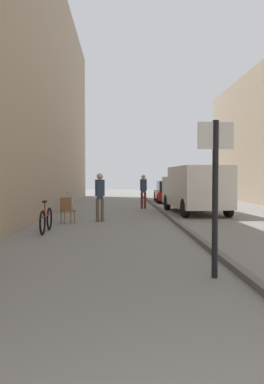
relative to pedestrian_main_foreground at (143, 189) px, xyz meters
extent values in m
plane|color=gray|center=(-0.81, -6.27, -1.06)|extent=(80.00, 80.00, 0.00)
cube|color=gray|center=(-5.46, -6.27, 5.12)|extent=(2.08, 40.00, 12.36)
cube|color=#615F5B|center=(0.77, -6.27, -1.00)|extent=(0.16, 40.00, 0.12)
cylinder|color=maroon|center=(-0.09, -0.01, -0.63)|extent=(0.13, 0.13, 0.86)
cylinder|color=maroon|center=(0.09, 0.01, -0.63)|extent=(0.13, 0.13, 0.86)
cube|color=#2D3851|center=(0.00, 0.00, 0.17)|extent=(0.26, 0.23, 0.73)
cylinder|color=#2D3851|center=(-0.13, -0.02, 0.23)|extent=(0.10, 0.10, 0.62)
cylinder|color=#2D3851|center=(0.13, 0.02, 0.23)|extent=(0.10, 0.10, 0.62)
sphere|color=tan|center=(0.00, 0.00, 0.66)|extent=(0.24, 0.24, 0.24)
cylinder|color=brown|center=(-2.14, -5.72, -0.63)|extent=(0.13, 0.13, 0.86)
cylinder|color=brown|center=(-1.95, -5.70, -0.63)|extent=(0.13, 0.13, 0.86)
cube|color=#2D3851|center=(-2.05, -5.71, 0.17)|extent=(0.26, 0.23, 0.73)
cylinder|color=#2D3851|center=(-2.18, -5.73, 0.23)|extent=(0.10, 0.10, 0.62)
cylinder|color=#2D3851|center=(-1.91, -5.70, 0.23)|extent=(0.10, 0.10, 0.62)
sphere|color=tan|center=(-2.05, -5.71, 0.66)|extent=(0.24, 0.24, 0.24)
cube|color=silver|center=(2.29, -3.25, 0.20)|extent=(2.34, 3.92, 1.84)
cube|color=silver|center=(2.11, -0.62, -0.03)|extent=(2.18, 1.61, 1.38)
cube|color=black|center=(2.08, -0.11, 0.27)|extent=(1.75, 0.16, 0.61)
cylinder|color=black|center=(1.18, -0.84, -0.66)|extent=(0.27, 0.81, 0.80)
cylinder|color=black|center=(3.06, -0.71, -0.66)|extent=(0.27, 0.81, 0.80)
cylinder|color=black|center=(1.43, -4.51, -0.66)|extent=(0.27, 0.81, 0.80)
cylinder|color=black|center=(3.31, -4.38, -0.66)|extent=(0.27, 0.81, 0.80)
cube|color=maroon|center=(2.11, 5.27, -0.56)|extent=(1.92, 4.25, 0.55)
cube|color=black|center=(2.11, 5.27, 0.05)|extent=(1.58, 2.56, 0.68)
cylinder|color=black|center=(1.33, 6.72, -0.74)|extent=(0.22, 0.65, 0.64)
cylinder|color=black|center=(2.97, 6.68, -0.74)|extent=(0.22, 0.65, 0.64)
cylinder|color=black|center=(1.25, 3.87, -0.74)|extent=(0.22, 0.65, 0.64)
cylinder|color=black|center=(2.89, 3.82, -0.74)|extent=(0.22, 0.65, 0.64)
cylinder|color=black|center=(0.27, -13.54, 0.24)|extent=(0.10, 0.10, 2.60)
cube|color=white|center=(0.27, -13.54, 1.29)|extent=(0.60, 0.07, 0.44)
torus|color=black|center=(-3.54, -7.88, -0.70)|extent=(0.06, 0.72, 0.72)
torus|color=black|center=(-3.53, -8.93, -0.70)|extent=(0.06, 0.72, 0.72)
cylinder|color=maroon|center=(-3.54, -8.41, -0.55)|extent=(0.06, 0.95, 0.05)
cylinder|color=maroon|center=(-3.54, -8.60, -0.33)|extent=(0.04, 0.04, 0.40)
cube|color=black|center=(-3.54, -8.60, -0.11)|extent=(0.10, 0.24, 0.06)
cylinder|color=brown|center=(-2.94, -6.32, -0.83)|extent=(0.04, 0.04, 0.45)
cylinder|color=brown|center=(-3.27, -6.50, -0.83)|extent=(0.04, 0.04, 0.45)
cylinder|color=brown|center=(-3.11, -5.99, -0.83)|extent=(0.04, 0.04, 0.45)
cylinder|color=brown|center=(-3.45, -6.17, -0.83)|extent=(0.04, 0.04, 0.45)
cube|color=brown|center=(-3.19, -6.25, -0.59)|extent=(0.59, 0.59, 0.04)
cube|color=brown|center=(-3.29, -6.07, -0.34)|extent=(0.41, 0.24, 0.45)
cylinder|color=#B7B2A8|center=(-3.62, -2.02, -0.83)|extent=(0.04, 0.04, 0.45)
cylinder|color=#B7B2A8|center=(-3.99, -1.97, -0.83)|extent=(0.04, 0.04, 0.45)
cylinder|color=#B7B2A8|center=(-3.58, -1.64, -0.83)|extent=(0.04, 0.04, 0.45)
cylinder|color=#B7B2A8|center=(-3.95, -1.60, -0.83)|extent=(0.04, 0.04, 0.45)
cube|color=#B7B2A8|center=(-3.78, -1.81, -0.59)|extent=(0.49, 0.49, 0.04)
cube|color=#B7B2A8|center=(-3.76, -1.61, -0.34)|extent=(0.44, 0.09, 0.45)
camera|label=1|loc=(-1.31, -19.40, 0.60)|focal=33.67mm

